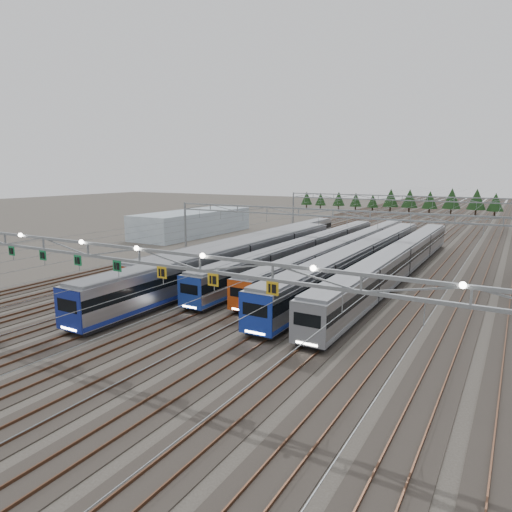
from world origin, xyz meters
The scene contains 13 objects.
ground centered at (0.00, 0.00, 0.00)m, with size 400.00×400.00×0.00m, color #47423A.
track_bed centered at (0.00, 100.00, 1.49)m, with size 54.00×260.00×5.42m.
train_a centered at (-11.25, 37.27, 2.06)m, with size 2.78×56.58×3.62m.
train_b centered at (-6.75, 24.64, 2.32)m, with size 3.17×52.32×4.14m.
train_c centered at (-2.25, 35.73, 2.08)m, with size 2.81×54.60×3.66m.
train_d centered at (2.25, 40.00, 1.98)m, with size 2.67×59.73×3.47m.
train_e centered at (6.75, 32.91, 2.25)m, with size 3.06×55.09×3.99m.
train_f centered at (11.25, 33.85, 2.19)m, with size 2.98×57.09×3.88m.
gantry_near centered at (-0.05, -0.12, 7.09)m, with size 56.36×0.61×8.08m.
gantry_mid centered at (0.00, 40.00, 6.39)m, with size 56.36×0.36×8.00m.
gantry_far centered at (0.00, 85.00, 6.39)m, with size 56.36×0.36×8.00m.
west_shed centered at (-36.62, 53.39, 2.52)m, with size 10.00×30.00×5.04m, color #9BACB9.
treeline centered at (-7.20, 130.43, 4.23)m, with size 81.20×5.60×7.02m.
Camera 1 is at (24.14, -24.33, 13.45)m, focal length 32.00 mm.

